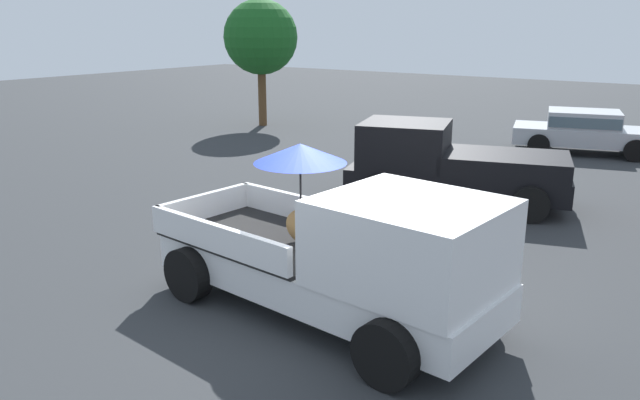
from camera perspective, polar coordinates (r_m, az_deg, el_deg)
ground_plane at (r=8.87m, az=0.23°, el=-10.24°), size 80.00×80.00×0.00m
pickup_truck_main at (r=8.22m, az=2.73°, el=-4.98°), size 5.20×2.62×2.29m
pickup_truck_red at (r=14.11m, az=11.77°, el=3.20°), size 5.12×3.23×1.80m
parked_sedan_near at (r=21.04m, az=23.33°, el=6.02°), size 4.61×2.83×1.33m
tree_by_lot at (r=24.69m, az=-5.51°, el=14.76°), size 2.87×2.87×4.87m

